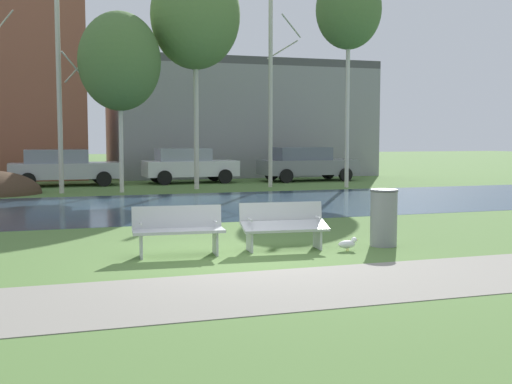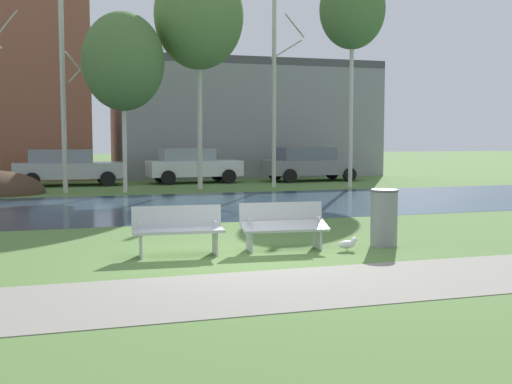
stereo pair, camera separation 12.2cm
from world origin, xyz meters
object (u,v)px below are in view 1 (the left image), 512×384
at_px(trash_bin, 384,217).
at_px(parked_sedan_second_silver, 62,167).
at_px(bench_left, 178,229).
at_px(parked_hatch_third_white, 188,165).
at_px(parked_wagon_fourth_grey, 306,163).
at_px(bench_right, 284,224).
at_px(seagull, 348,244).

distance_m(trash_bin, parked_sedan_second_silver, 18.60).
height_order(bench_left, parked_sedan_second_silver, parked_sedan_second_silver).
bearing_deg(bench_left, parked_sedan_second_silver, 95.34).
height_order(trash_bin, parked_hatch_third_white, parked_hatch_third_white).
bearing_deg(parked_sedan_second_silver, parked_wagon_fourth_grey, -1.83).
xyz_separation_m(trash_bin, parked_sedan_second_silver, (-5.59, 17.73, 0.25)).
bearing_deg(parked_wagon_fourth_grey, bench_right, -113.58).
bearing_deg(trash_bin, seagull, -162.68).
relative_size(bench_right, seagull, 4.04).
bearing_deg(bench_left, trash_bin, -3.08).
distance_m(bench_right, seagull, 1.24).
bearing_deg(bench_left, seagull, -9.10).
xyz_separation_m(bench_left, parked_hatch_third_white, (3.85, 17.54, 0.35)).
xyz_separation_m(bench_right, parked_sedan_second_silver, (-3.62, 17.52, 0.35)).
bearing_deg(seagull, bench_right, 155.61).
xyz_separation_m(seagull, parked_sedan_second_silver, (-4.70, 18.01, 0.69)).
bearing_deg(parked_sedan_second_silver, seagull, -75.37).
distance_m(bench_left, parked_sedan_second_silver, 17.60).
distance_m(bench_left, trash_bin, 3.96).
relative_size(bench_left, parked_hatch_third_white, 0.39).
height_order(trash_bin, seagull, trash_bin).
xyz_separation_m(bench_right, trash_bin, (1.97, -0.21, 0.09)).
height_order(bench_right, parked_hatch_third_white, parked_hatch_third_white).
relative_size(bench_right, parked_sedan_second_silver, 0.35).
bearing_deg(trash_bin, bench_right, 173.84).
bearing_deg(trash_bin, parked_hatch_third_white, 90.34).
distance_m(parked_hatch_third_white, parked_wagon_fourth_grey, 5.63).
bearing_deg(trash_bin, parked_sedan_second_silver, 107.51).
height_order(seagull, parked_wagon_fourth_grey, parked_wagon_fourth_grey).
xyz_separation_m(bench_right, seagull, (1.08, -0.49, -0.34)).
height_order(bench_right, parked_wagon_fourth_grey, parked_wagon_fourth_grey).
distance_m(trash_bin, parked_hatch_third_white, 17.75).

